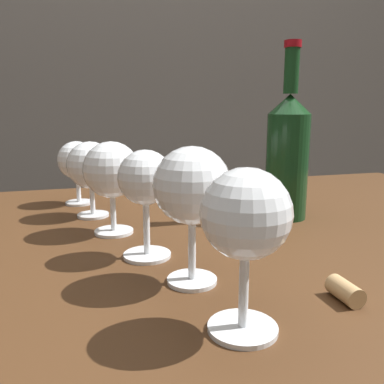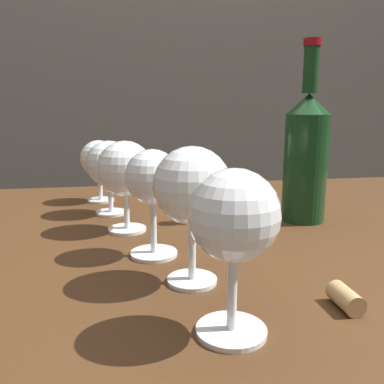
% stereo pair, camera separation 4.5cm
% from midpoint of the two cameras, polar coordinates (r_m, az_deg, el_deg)
% --- Properties ---
extents(back_wall, '(5.00, 0.08, 2.60)m').
position_cam_midpoint_polar(back_wall, '(1.79, -11.07, 22.61)').
color(back_wall, '#59544F').
rests_on(back_wall, ground_plane).
extents(dining_table, '(1.42, 0.85, 0.76)m').
position_cam_midpoint_polar(dining_table, '(0.70, -1.19, -12.76)').
color(dining_table, '#472B16').
rests_on(dining_table, ground_plane).
extents(wine_glass_merlot, '(0.08, 0.08, 0.15)m').
position_cam_midpoint_polar(wine_glass_merlot, '(0.35, 3.97, -3.87)').
color(wine_glass_merlot, white).
rests_on(wine_glass_merlot, dining_table).
extents(wine_glass_port, '(0.09, 0.09, 0.16)m').
position_cam_midpoint_polar(wine_glass_port, '(0.45, -2.87, 0.50)').
color(wine_glass_port, white).
rests_on(wine_glass_port, dining_table).
extents(wine_glass_cabernet, '(0.07, 0.07, 0.15)m').
position_cam_midpoint_polar(wine_glass_cabernet, '(0.54, -9.00, 1.44)').
color(wine_glass_cabernet, white).
rests_on(wine_glass_cabernet, dining_table).
extents(wine_glass_rose, '(0.09, 0.09, 0.15)m').
position_cam_midpoint_polar(wine_glass_rose, '(0.66, -13.27, 2.84)').
color(wine_glass_rose, white).
rests_on(wine_glass_rose, dining_table).
extents(wine_glass_pinot, '(0.09, 0.09, 0.14)m').
position_cam_midpoint_polar(wine_glass_pinot, '(0.77, -15.78, 3.44)').
color(wine_glass_pinot, white).
rests_on(wine_glass_pinot, dining_table).
extents(wine_glass_amber, '(0.08, 0.08, 0.13)m').
position_cam_midpoint_polar(wine_glass_amber, '(0.88, -17.40, 4.09)').
color(wine_glass_amber, white).
rests_on(wine_glass_amber, dining_table).
extents(wine_bottle, '(0.08, 0.08, 0.31)m').
position_cam_midpoint_polar(wine_bottle, '(0.74, 11.66, 5.35)').
color(wine_bottle, '#143819').
rests_on(wine_bottle, dining_table).
extents(cork, '(0.02, 0.04, 0.02)m').
position_cam_midpoint_polar(cork, '(0.46, 18.17, -13.23)').
color(cork, tan).
rests_on(cork, dining_table).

